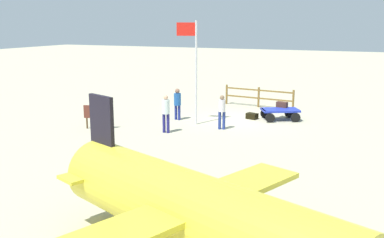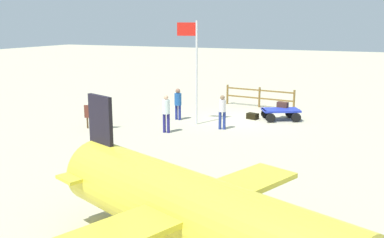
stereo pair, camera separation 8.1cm
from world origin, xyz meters
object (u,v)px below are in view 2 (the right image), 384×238
(airplane_near, at_px, (203,216))
(worker_trailing, at_px, (222,110))
(suitcase_maroon, at_px, (283,105))
(flagpole, at_px, (194,62))
(worker_supervisor, at_px, (166,111))
(suitcase_navy, at_px, (253,116))
(luggage_cart, at_px, (280,112))
(worker_lead, at_px, (178,101))
(signboard, at_px, (97,113))

(airplane_near, bearing_deg, worker_trailing, -71.82)
(suitcase_maroon, height_order, flagpole, flagpole)
(suitcase_maroon, distance_m, flagpole, 5.39)
(worker_supervisor, bearing_deg, suitcase_navy, -122.44)
(luggage_cart, height_order, worker_supervisor, worker_supervisor)
(airplane_near, bearing_deg, flagpole, -65.67)
(suitcase_navy, distance_m, worker_trailing, 2.95)
(worker_trailing, relative_size, airplane_near, 0.20)
(worker_lead, distance_m, signboard, 4.21)
(worker_supervisor, bearing_deg, worker_lead, -75.51)
(worker_lead, bearing_deg, worker_supervisor, 104.49)
(luggage_cart, xyz_separation_m, worker_trailing, (2.05, 3.10, 0.51))
(suitcase_maroon, bearing_deg, flagpole, 40.29)
(suitcase_navy, height_order, worker_supervisor, worker_supervisor)
(worker_lead, relative_size, signboard, 1.34)
(suitcase_maroon, xyz_separation_m, airplane_near, (-1.78, 15.26, 0.52))
(suitcase_navy, bearing_deg, worker_supervisor, 57.56)
(worker_lead, height_order, worker_supervisor, worker_supervisor)
(airplane_near, bearing_deg, luggage_cart, -83.17)
(worker_supervisor, bearing_deg, signboard, 10.12)
(worker_lead, relative_size, worker_supervisor, 0.94)
(luggage_cart, height_order, airplane_near, airplane_near)
(worker_supervisor, height_order, airplane_near, airplane_near)
(luggage_cart, relative_size, airplane_near, 0.27)
(airplane_near, relative_size, flagpole, 1.59)
(luggage_cart, distance_m, worker_lead, 5.29)
(airplane_near, height_order, flagpole, flagpole)
(worker_lead, bearing_deg, signboard, 51.02)
(worker_trailing, xyz_separation_m, worker_supervisor, (2.11, 1.63, 0.08))
(suitcase_navy, height_order, flagpole, flagpole)
(airplane_near, distance_m, flagpole, 13.42)
(suitcase_maroon, bearing_deg, worker_supervisor, 51.84)
(airplane_near, distance_m, signboard, 13.19)
(suitcase_maroon, bearing_deg, worker_lead, 28.26)
(worker_lead, bearing_deg, suitcase_maroon, -151.74)
(worker_supervisor, relative_size, airplane_near, 0.22)
(suitcase_maroon, xyz_separation_m, flagpole, (3.70, 3.14, 2.35))
(worker_lead, xyz_separation_m, flagpole, (-1.13, 0.54, 2.10))
(worker_trailing, height_order, flagpole, flagpole)
(suitcase_navy, bearing_deg, flagpole, 43.84)
(luggage_cart, bearing_deg, suitcase_maroon, -88.78)
(worker_lead, height_order, airplane_near, airplane_near)
(worker_trailing, xyz_separation_m, flagpole, (1.67, -0.51, 2.12))
(signboard, bearing_deg, luggage_cart, -144.61)
(suitcase_maroon, xyz_separation_m, worker_trailing, (2.04, 3.65, 0.22))
(worker_supervisor, height_order, signboard, worker_supervisor)
(worker_trailing, bearing_deg, airplane_near, 108.18)
(flagpole, bearing_deg, suitcase_maroon, -139.71)
(worker_trailing, distance_m, signboard, 5.89)
(worker_lead, height_order, flagpole, flagpole)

